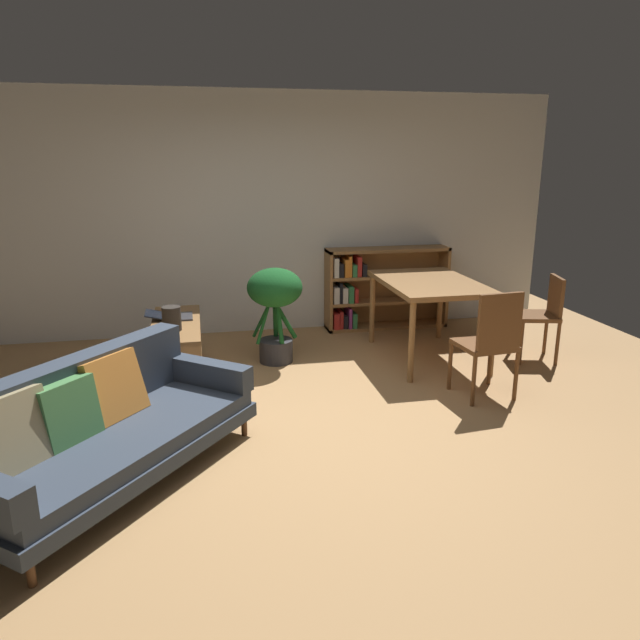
% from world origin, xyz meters
% --- Properties ---
extents(ground_plane, '(8.16, 8.16, 0.00)m').
position_xyz_m(ground_plane, '(0.00, 0.00, 0.00)').
color(ground_plane, tan).
extents(back_wall_panel, '(6.80, 0.10, 2.70)m').
position_xyz_m(back_wall_panel, '(0.00, 2.70, 1.35)').
color(back_wall_panel, silver).
rests_on(back_wall_panel, ground_plane).
extents(fabric_couch, '(1.88, 2.05, 0.76)m').
position_xyz_m(fabric_couch, '(-1.44, -0.50, 0.37)').
color(fabric_couch, '#56351E').
rests_on(fabric_couch, ground_plane).
extents(media_console, '(0.44, 1.29, 0.51)m').
position_xyz_m(media_console, '(-1.01, 1.34, 0.24)').
color(media_console, olive).
rests_on(media_console, ground_plane).
extents(open_laptop, '(0.44, 0.30, 0.07)m').
position_xyz_m(open_laptop, '(-1.05, 1.51, 0.53)').
color(open_laptop, '#333338').
rests_on(open_laptop, media_console).
extents(desk_speaker, '(0.17, 0.17, 0.22)m').
position_xyz_m(desk_speaker, '(-1.03, 1.08, 0.62)').
color(desk_speaker, '#2D2823').
rests_on(desk_speaker, media_console).
extents(potted_floor_plant, '(0.54, 0.54, 0.95)m').
position_xyz_m(potted_floor_plant, '(-0.06, 1.50, 0.64)').
color(potted_floor_plant, '#333338').
rests_on(potted_floor_plant, ground_plane).
extents(dining_table, '(0.89, 1.34, 0.81)m').
position_xyz_m(dining_table, '(1.46, 1.31, 0.73)').
color(dining_table, olive).
rests_on(dining_table, ground_plane).
extents(dining_chair_near, '(0.47, 0.48, 0.86)m').
position_xyz_m(dining_chair_near, '(2.57, 1.03, 0.49)').
color(dining_chair_near, brown).
rests_on(dining_chair_near, ground_plane).
extents(dining_chair_far, '(0.48, 0.46, 0.94)m').
position_xyz_m(dining_chair_far, '(1.58, 0.21, 0.52)').
color(dining_chair_far, brown).
rests_on(dining_chair_far, ground_plane).
extents(bookshelf, '(1.46, 0.32, 0.96)m').
position_xyz_m(bookshelf, '(1.30, 2.52, 0.48)').
color(bookshelf, olive).
rests_on(bookshelf, ground_plane).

